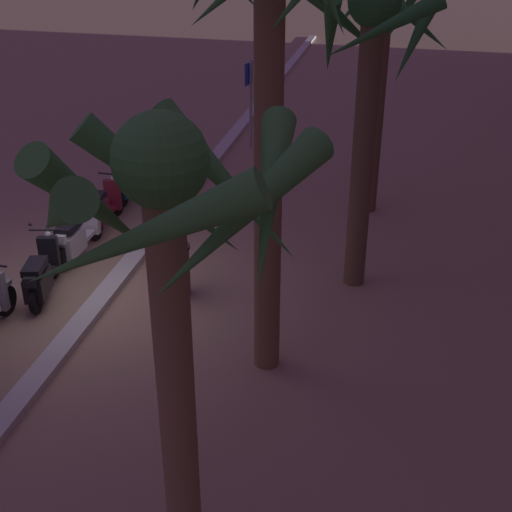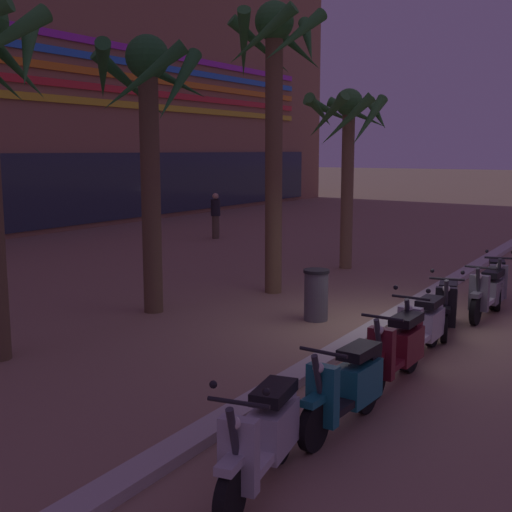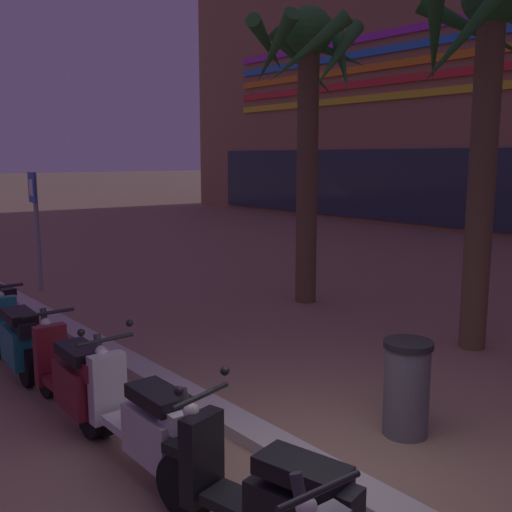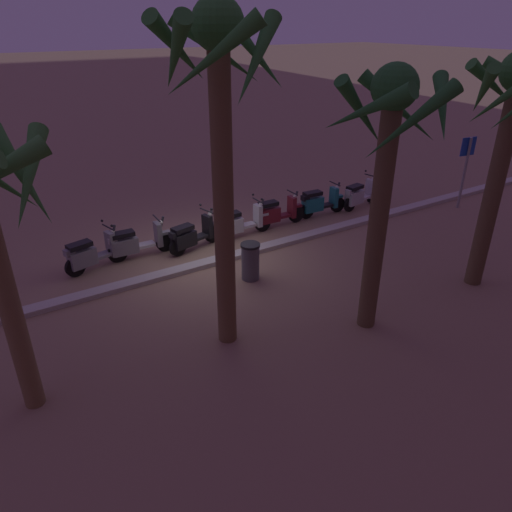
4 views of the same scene
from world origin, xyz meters
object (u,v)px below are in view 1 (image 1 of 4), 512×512
scooter_teal_lead_nearest (130,180)px  palm_tree_near_sign (171,254)px  scooter_maroon_mid_rear (101,208)px  scooter_silver_mid_front (159,159)px  palm_tree_mid_walkway (371,67)px  scooter_silver_second_in_line (78,235)px  palm_tree_far_corner (382,28)px  crossing_sign (250,95)px  palm_tree_by_mall_entrance (267,46)px  scooter_black_mid_centre (42,274)px  litter_bin (177,270)px

scooter_teal_lead_nearest → palm_tree_near_sign: palm_tree_near_sign is taller
scooter_maroon_mid_rear → scooter_silver_mid_front: bearing=177.9°
palm_tree_mid_walkway → palm_tree_near_sign: size_ratio=1.11×
scooter_silver_second_in_line → palm_tree_far_corner: bearing=123.2°
scooter_teal_lead_nearest → palm_tree_near_sign: size_ratio=0.38×
crossing_sign → palm_tree_by_mall_entrance: palm_tree_by_mall_entrance is taller
scooter_teal_lead_nearest → scooter_silver_second_in_line: 3.05m
scooter_black_mid_centre → palm_tree_mid_walkway: (-1.61, 5.26, 3.37)m
scooter_silver_mid_front → palm_tree_near_sign: palm_tree_near_sign is taller
scooter_black_mid_centre → crossing_sign: (-9.21, 1.74, 1.06)m
scooter_maroon_mid_rear → scooter_silver_second_in_line: bearing=3.3°
scooter_silver_second_in_line → scooter_black_mid_centre: 1.59m
scooter_silver_second_in_line → scooter_teal_lead_nearest: bearing=-178.2°
crossing_sign → litter_bin: bearing=3.4°
scooter_silver_mid_front → scooter_silver_second_in_line: 4.68m
scooter_silver_second_in_line → scooter_black_mid_centre: (1.58, 0.07, -0.01)m
scooter_black_mid_centre → litter_bin: (-0.54, 2.26, 0.04)m
palm_tree_far_corner → palm_tree_near_sign: size_ratio=1.14×
scooter_black_mid_centre → crossing_sign: crossing_sign is taller
scooter_silver_mid_front → palm_tree_far_corner: size_ratio=0.33×
palm_tree_mid_walkway → palm_tree_far_corner: bearing=179.1°
palm_tree_mid_walkway → palm_tree_near_sign: (6.41, -1.21, -0.24)m
palm_tree_by_mall_entrance → scooter_silver_mid_front: bearing=-150.8°
scooter_teal_lead_nearest → litter_bin: 4.76m
palm_tree_near_sign → scooter_silver_second_in_line: bearing=-147.2°
crossing_sign → palm_tree_mid_walkway: bearing=24.9°
scooter_silver_second_in_line → palm_tree_by_mall_entrance: bearing=56.8°
scooter_teal_lead_nearest → scooter_maroon_mid_rear: 1.71m
scooter_silver_second_in_line → palm_tree_near_sign: 8.22m
scooter_teal_lead_nearest → crossing_sign: size_ratio=0.73×
scooter_maroon_mid_rear → palm_tree_by_mall_entrance: 7.17m
palm_tree_by_mall_entrance → litter_bin: size_ratio=6.49×
scooter_silver_second_in_line → crossing_sign: 7.91m
palm_tree_far_corner → scooter_teal_lead_nearest: bearing=-85.0°
palm_tree_by_mall_entrance → litter_bin: (-1.69, -1.86, -4.05)m
scooter_black_mid_centre → palm_tree_far_corner: size_ratio=0.33×
scooter_silver_mid_front → scooter_maroon_mid_rear: (3.34, -0.12, -0.00)m
scooter_silver_second_in_line → palm_tree_far_corner: size_ratio=0.35×
scooter_maroon_mid_rear → palm_tree_by_mall_entrance: size_ratio=0.29×
scooter_teal_lead_nearest → scooter_maroon_mid_rear: bearing=0.6°
scooter_teal_lead_nearest → crossing_sign: 5.06m
scooter_silver_mid_front → palm_tree_near_sign: (11.07, 4.08, 3.12)m
crossing_sign → palm_tree_mid_walkway: (7.60, 3.52, 2.31)m
crossing_sign → palm_tree_mid_walkway: 8.69m
scooter_teal_lead_nearest → scooter_black_mid_centre: size_ratio=1.01×
scooter_teal_lead_nearest → scooter_black_mid_centre: (4.64, 0.17, -0.02)m
scooter_maroon_mid_rear → palm_tree_near_sign: palm_tree_near_sign is taller
scooter_silver_second_in_line → crossing_sign: bearing=166.6°
scooter_maroon_mid_rear → palm_tree_mid_walkway: size_ratio=0.34×
scooter_teal_lead_nearest → palm_tree_far_corner: palm_tree_far_corner is taller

